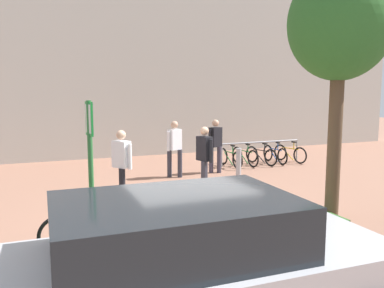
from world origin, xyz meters
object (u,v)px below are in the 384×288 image
(bollard_steel, at_px, (239,163))
(person_suited_dark, at_px, (215,143))
(parking_sign_post, at_px, (90,156))
(car_silver_sedan, at_px, (190,271))
(bike_at_sign, at_px, (91,230))
(bike_rack_cluster, at_px, (261,155))
(person_casual_tan, at_px, (122,162))
(person_shirt_blue, at_px, (175,145))
(person_suited_navy, at_px, (204,155))
(tree_sidewalk, at_px, (340,26))

(bollard_steel, xyz_separation_m, person_suited_dark, (-0.35, 0.91, 0.53))
(parking_sign_post, distance_m, car_silver_sedan, 2.78)
(bike_at_sign, height_order, bollard_steel, bollard_steel)
(bike_rack_cluster, xyz_separation_m, car_silver_sedan, (-6.19, -8.55, 0.41))
(parking_sign_post, height_order, person_casual_tan, parking_sign_post)
(bike_at_sign, bearing_deg, person_shirt_blue, 56.59)
(person_suited_navy, distance_m, person_casual_tan, 2.16)
(bike_rack_cluster, relative_size, person_suited_dark, 1.87)
(bike_at_sign, height_order, person_suited_navy, person_suited_navy)
(car_silver_sedan, bearing_deg, tree_sidewalk, 32.34)
(tree_sidewalk, xyz_separation_m, person_suited_navy, (-1.62, 2.85, -2.89))
(person_suited_dark, xyz_separation_m, car_silver_sedan, (-4.01, -7.78, -0.23))
(person_suited_navy, height_order, person_suited_dark, same)
(parking_sign_post, xyz_separation_m, bollard_steel, (4.98, 4.30, -1.16))
(car_silver_sedan, bearing_deg, person_shirt_blue, 71.37)
(bike_rack_cluster, height_order, person_suited_navy, person_suited_navy)
(parking_sign_post, relative_size, person_suited_dark, 1.44)
(bike_rack_cluster, height_order, person_shirt_blue, person_shirt_blue)
(person_shirt_blue, height_order, person_suited_dark, same)
(bike_at_sign, bearing_deg, tree_sidewalk, -1.46)
(bike_at_sign, distance_m, person_casual_tan, 2.89)
(bollard_steel, distance_m, person_suited_dark, 1.11)
(tree_sidewalk, height_order, person_casual_tan, tree_sidewalk)
(person_suited_navy, distance_m, person_suited_dark, 2.62)
(tree_sidewalk, distance_m, person_suited_dark, 5.85)
(parking_sign_post, height_order, bike_rack_cluster, parking_sign_post)
(bike_rack_cluster, bearing_deg, parking_sign_post, -138.75)
(person_shirt_blue, relative_size, person_suited_dark, 1.00)
(person_casual_tan, xyz_separation_m, person_suited_dark, (3.54, 2.35, 0.00))
(parking_sign_post, relative_size, person_casual_tan, 1.44)
(person_casual_tan, distance_m, person_suited_dark, 4.25)
(bike_rack_cluster, distance_m, person_suited_dark, 2.40)
(person_shirt_blue, bearing_deg, bollard_steel, -23.72)
(bike_at_sign, distance_m, bike_rack_cluster, 8.90)
(person_casual_tan, height_order, car_silver_sedan, person_casual_tan)
(person_shirt_blue, bearing_deg, bike_at_sign, -123.41)
(bike_at_sign, xyz_separation_m, person_shirt_blue, (3.19, 4.84, 0.63))
(car_silver_sedan, bearing_deg, bollard_steel, 57.57)
(person_suited_navy, relative_size, person_suited_dark, 1.00)
(person_suited_navy, bearing_deg, bike_rack_cluster, 40.19)
(person_shirt_blue, bearing_deg, parking_sign_post, -122.20)
(bike_rack_cluster, relative_size, car_silver_sedan, 0.74)
(tree_sidewalk, relative_size, bike_at_sign, 3.00)
(person_suited_navy, height_order, car_silver_sedan, person_suited_navy)
(person_suited_dark, bearing_deg, bike_rack_cluster, 19.51)
(person_casual_tan, bearing_deg, person_suited_dark, 33.64)
(person_suited_navy, xyz_separation_m, person_suited_dark, (1.38, 2.23, 0.00))
(bollard_steel, bearing_deg, person_casual_tan, -159.59)
(tree_sidewalk, xyz_separation_m, parking_sign_post, (-4.87, -0.12, -2.26))
(parking_sign_post, distance_m, bollard_steel, 6.68)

